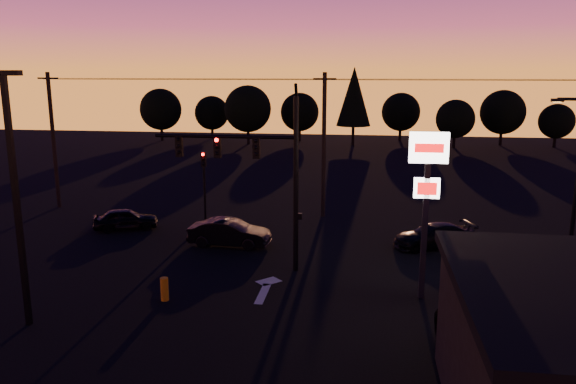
{
  "coord_description": "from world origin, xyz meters",
  "views": [
    {
      "loc": [
        4.56,
        -20.62,
        9.17
      ],
      "look_at": [
        1.0,
        5.0,
        3.5
      ],
      "focal_mm": 35.0,
      "sensor_mm": 36.0,
      "label": 1
    }
  ],
  "objects_px": {
    "parking_lot_light": "(15,184)",
    "pylon_sign": "(427,180)",
    "bollard": "(164,289)",
    "secondary_signal": "(204,177)",
    "car_mid": "(229,233)",
    "suv_parked": "(499,347)",
    "car_left": "(126,219)",
    "traffic_signal_mast": "(261,165)",
    "car_right": "(434,236)",
    "streetlight": "(576,178)"
  },
  "relations": [
    {
      "from": "car_left",
      "to": "secondary_signal",
      "type": "bearing_deg",
      "value": -86.45
    },
    {
      "from": "car_mid",
      "to": "car_left",
      "type": "bearing_deg",
      "value": 75.04
    },
    {
      "from": "pylon_sign",
      "to": "bollard",
      "type": "relative_size",
      "value": 7.07
    },
    {
      "from": "secondary_signal",
      "to": "bollard",
      "type": "xyz_separation_m",
      "value": [
        1.68,
        -11.7,
        -2.38
      ]
    },
    {
      "from": "car_left",
      "to": "streetlight",
      "type": "bearing_deg",
      "value": -122.26
    },
    {
      "from": "parking_lot_light",
      "to": "car_mid",
      "type": "distance_m",
      "value": 12.27
    },
    {
      "from": "car_right",
      "to": "parking_lot_light",
      "type": "bearing_deg",
      "value": -75.06
    },
    {
      "from": "parking_lot_light",
      "to": "car_mid",
      "type": "height_order",
      "value": "parking_lot_light"
    },
    {
      "from": "secondary_signal",
      "to": "pylon_sign",
      "type": "relative_size",
      "value": 0.64
    },
    {
      "from": "parking_lot_light",
      "to": "pylon_sign",
      "type": "bearing_deg",
      "value": 17.23
    },
    {
      "from": "suv_parked",
      "to": "car_left",
      "type": "bearing_deg",
      "value": 130.63
    },
    {
      "from": "pylon_sign",
      "to": "car_left",
      "type": "bearing_deg",
      "value": 153.93
    },
    {
      "from": "car_left",
      "to": "car_right",
      "type": "distance_m",
      "value": 17.48
    },
    {
      "from": "pylon_sign",
      "to": "car_mid",
      "type": "distance_m",
      "value": 11.81
    },
    {
      "from": "traffic_signal_mast",
      "to": "parking_lot_light",
      "type": "bearing_deg",
      "value": -136.63
    },
    {
      "from": "bollard",
      "to": "car_right",
      "type": "xyz_separation_m",
      "value": [
        11.58,
        8.62,
        0.14
      ]
    },
    {
      "from": "car_mid",
      "to": "car_right",
      "type": "xyz_separation_m",
      "value": [
        10.7,
        1.2,
        -0.08
      ]
    },
    {
      "from": "bollard",
      "to": "traffic_signal_mast",
      "type": "bearing_deg",
      "value": 52.55
    },
    {
      "from": "parking_lot_light",
      "to": "suv_parked",
      "type": "distance_m",
      "value": 16.99
    },
    {
      "from": "secondary_signal",
      "to": "car_left",
      "type": "xyz_separation_m",
      "value": [
        -4.2,
        -2.06,
        -2.24
      ]
    },
    {
      "from": "car_mid",
      "to": "suv_parked",
      "type": "height_order",
      "value": "suv_parked"
    },
    {
      "from": "secondary_signal",
      "to": "suv_parked",
      "type": "bearing_deg",
      "value": -48.07
    },
    {
      "from": "secondary_signal",
      "to": "bollard",
      "type": "height_order",
      "value": "secondary_signal"
    },
    {
      "from": "parking_lot_light",
      "to": "pylon_sign",
      "type": "relative_size",
      "value": 1.34
    },
    {
      "from": "parking_lot_light",
      "to": "car_left",
      "type": "bearing_deg",
      "value": 97.78
    },
    {
      "from": "parking_lot_light",
      "to": "pylon_sign",
      "type": "height_order",
      "value": "parking_lot_light"
    },
    {
      "from": "parking_lot_light",
      "to": "suv_parked",
      "type": "bearing_deg",
      "value": -3.29
    },
    {
      "from": "streetlight",
      "to": "traffic_signal_mast",
      "type": "bearing_deg",
      "value": -173.86
    },
    {
      "from": "secondary_signal",
      "to": "pylon_sign",
      "type": "bearing_deg",
      "value": -39.77
    },
    {
      "from": "parking_lot_light",
      "to": "car_mid",
      "type": "bearing_deg",
      "value": 63.63
    },
    {
      "from": "suv_parked",
      "to": "streetlight",
      "type": "bearing_deg",
      "value": 48.97
    },
    {
      "from": "car_left",
      "to": "suv_parked",
      "type": "height_order",
      "value": "suv_parked"
    },
    {
      "from": "secondary_signal",
      "to": "streetlight",
      "type": "distance_m",
      "value": 19.89
    },
    {
      "from": "traffic_signal_mast",
      "to": "parking_lot_light",
      "type": "xyz_separation_m",
      "value": [
        -7.4,
        -6.99,
        0.33
      ]
    },
    {
      "from": "secondary_signal",
      "to": "parking_lot_light",
      "type": "xyz_separation_m",
      "value": [
        -2.5,
        -14.49,
        2.41
      ]
    },
    {
      "from": "car_left",
      "to": "bollard",
      "type": "bearing_deg",
      "value": -171.25
    },
    {
      "from": "secondary_signal",
      "to": "streetlight",
      "type": "height_order",
      "value": "streetlight"
    },
    {
      "from": "secondary_signal",
      "to": "pylon_sign",
      "type": "height_order",
      "value": "pylon_sign"
    },
    {
      "from": "parking_lot_light",
      "to": "car_mid",
      "type": "xyz_separation_m",
      "value": [
        5.06,
        10.21,
        -4.56
      ]
    },
    {
      "from": "car_right",
      "to": "bollard",
      "type": "bearing_deg",
      "value": -74.28
    },
    {
      "from": "parking_lot_light",
      "to": "pylon_sign",
      "type": "distance_m",
      "value": 15.19
    },
    {
      "from": "pylon_sign",
      "to": "car_right",
      "type": "relative_size",
      "value": 1.58
    },
    {
      "from": "secondary_signal",
      "to": "streetlight",
      "type": "xyz_separation_m",
      "value": [
        18.91,
        -5.99,
        1.56
      ]
    },
    {
      "from": "pylon_sign",
      "to": "car_mid",
      "type": "height_order",
      "value": "pylon_sign"
    },
    {
      "from": "car_right",
      "to": "streetlight",
      "type": "bearing_deg",
      "value": 41.81
    },
    {
      "from": "car_right",
      "to": "car_mid",
      "type": "bearing_deg",
      "value": -104.56
    },
    {
      "from": "bollard",
      "to": "pylon_sign",
      "type": "bearing_deg",
      "value": 9.42
    },
    {
      "from": "bollard",
      "to": "secondary_signal",
      "type": "bearing_deg",
      "value": 98.17
    },
    {
      "from": "traffic_signal_mast",
      "to": "car_left",
      "type": "height_order",
      "value": "traffic_signal_mast"
    },
    {
      "from": "bollard",
      "to": "suv_parked",
      "type": "height_order",
      "value": "suv_parked"
    }
  ]
}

